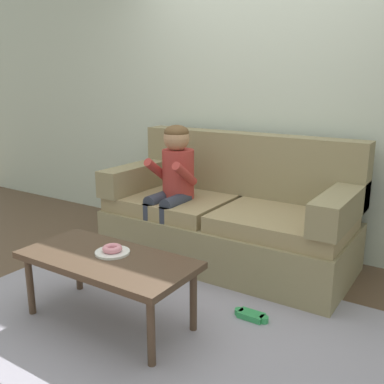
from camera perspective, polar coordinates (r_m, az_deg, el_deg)
ground at (r=3.02m, az=-1.93°, el=-14.34°), size 10.00×10.00×0.00m
wall_back at (r=3.87m, az=10.13°, el=13.47°), size 8.00×0.10×2.80m
area_rug at (r=2.84m, az=-4.93°, el=-16.23°), size 2.66×1.76×0.01m
couch at (r=3.59m, az=4.91°, el=-3.34°), size 1.97×0.90×1.02m
coffee_table at (r=2.69m, az=-10.93°, el=-9.18°), size 1.08×0.52×0.44m
person_child at (r=3.54m, az=-2.53°, el=1.67°), size 0.34×0.58×1.10m
plate at (r=2.71m, az=-10.30°, el=-7.72°), size 0.21×0.21×0.01m
donut at (r=2.70m, az=-10.32°, el=-7.23°), size 0.16×0.16×0.04m
toy_controller at (r=2.86m, az=7.70°, el=-15.73°), size 0.23×0.09×0.05m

